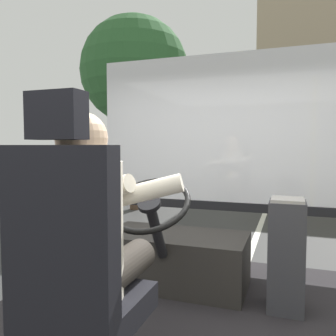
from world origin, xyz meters
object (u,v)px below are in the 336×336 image
(steering_console, at_px, (174,257))
(fare_box, at_px, (286,255))
(bus_driver, at_px, (90,227))
(driver_seat, at_px, (76,277))

(steering_console, distance_m, fare_box, 0.84)
(bus_driver, distance_m, fare_box, 1.38)
(driver_seat, bearing_deg, bus_driver, 90.00)
(driver_seat, bearing_deg, fare_box, 54.70)
(bus_driver, xyz_separation_m, steering_console, (-0.00, 1.18, -0.50))
(steering_console, height_order, fare_box, steering_console)
(fare_box, bearing_deg, driver_seat, -125.30)
(driver_seat, distance_m, bus_driver, 0.22)
(driver_seat, height_order, steering_console, driver_seat)
(driver_seat, distance_m, steering_console, 1.33)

